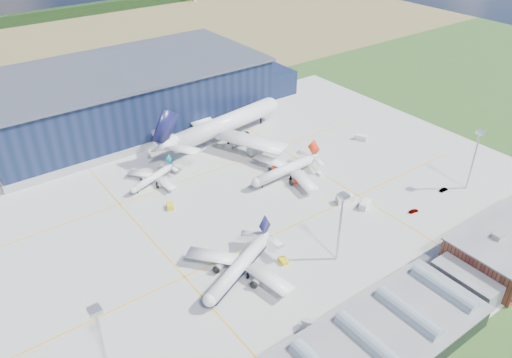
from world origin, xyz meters
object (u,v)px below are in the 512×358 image
Objects in this scene: gse_van_b at (361,138)px; gse_cart_b at (229,147)px; airliner_navy at (238,262)px; gse_cart_a at (320,174)px; airliner_regional at (151,175)px; hangar at (131,97)px; airliner_widebody at (225,115)px; light_mast_center at (341,217)px; airliner_red at (285,166)px; airstair at (311,328)px; light_mast_east at (476,151)px; gse_van_c at (365,205)px; car_a at (414,211)px; gse_tug_b at (283,261)px; light_mast_west at (100,334)px; car_b at (444,190)px; gse_tug_c at (170,206)px; gse_van_a at (345,199)px.

gse_van_b is 1.74× the size of gse_cart_b.
airliner_navy reaches higher than gse_cart_a.
hangar is at bearing -128.45° from airliner_regional.
gse_van_b is (90.48, 38.51, -4.67)m from airliner_navy.
gse_cart_a is (12.05, -45.96, -10.58)m from airliner_widebody.
hangar is 6.30× the size of light_mast_center.
airliner_red is 7.74× the size of airstair.
airliner_regional is at bearing 157.44° from gse_cart_a.
airstair is (-17.33, -140.80, -10.21)m from hangar.
airstair is at bearing -169.87° from light_mast_east.
gse_van_c is at bearing 158.84° from airliner_navy.
car_a is (44.76, -123.10, -11.02)m from hangar.
airliner_navy reaches higher than airstair.
airliner_red is 10.89× the size of gse_tug_b.
light_mast_east is 8.74× the size of gse_cart_a.
light_mast_west reaches higher than airliner_navy.
light_mast_east is at bearing 6.27° from airstair.
gse_cart_a is 44.65m from car_b.
airstair reaches higher than gse_cart_a.
gse_tug_c is 1.02× the size of car_a.
airliner_red is at bearing -98.82° from airliner_widebody.
light_mast_center reaches higher than gse_cart_b.
airstair is (0.70, -86.00, -2.40)m from airliner_regional.
light_mast_east is 80.43m from gse_tug_b.
gse_tug_c is at bearing 72.51° from gse_van_a.
gse_van_a is 7.15m from gse_van_c.
car_a is at bearing -14.71° from gse_tug_c.
light_mast_west reaches higher than airliner_regional.
light_mast_west reaches higher than airliner_red.
light_mast_east is (72.19, -124.80, 3.82)m from hangar.
gse_van_c is at bearing 54.08° from car_a.
airliner_widebody is (-48.43, 84.22, -4.29)m from light_mast_east.
light_mast_west is 142.10m from gse_van_b.
hangar is 29.74× the size of gse_van_b.
gse_cart_a is 37.63m from car_a.
gse_tug_b is 1.12× the size of gse_cart_b.
gse_van_a is (23.06, 19.59, -14.09)m from light_mast_center.
light_mast_east is 8.21× the size of gse_cart_b.
light_mast_west is 3.74× the size of gse_van_a.
airstair reaches higher than car_a.
gse_van_b is (45.98, -35.05, -10.03)m from airliner_widebody.
car_b is at bearing 1.68° from light_mast_west.
gse_van_b is 53.64m from car_a.
light_mast_east reaches higher than car_a.
light_mast_west reaches higher than gse_cart_a.
airstair is at bearing -97.02° from hangar.
light_mast_center is 8.21× the size of gse_cart_b.
airliner_red is at bearing 161.66° from gse_cart_a.
gse_van_c reaches higher than gse_tug_b.
airliner_widebody reaches higher than gse_tug_b.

